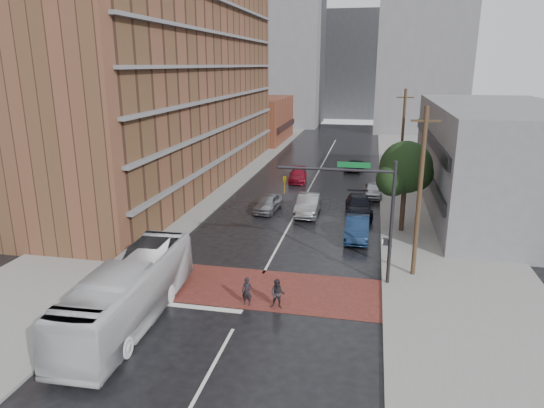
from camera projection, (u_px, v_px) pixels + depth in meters
The scene contains 24 objects.
ground at pixel (253, 292), 26.85m from camera, with size 160.00×160.00×0.00m, color black.
crosswalk at pixel (255, 288), 27.32m from camera, with size 14.00×5.00×0.02m, color brown.
sidewalk_west at pixel (206, 180), 52.60m from camera, with size 9.00×90.00×0.15m, color gray.
sidewalk_east at pixel (426, 191), 48.10m from camera, with size 9.00×90.00×0.15m, color gray.
apartment_block at pixel (173, 45), 48.29m from camera, with size 10.00×44.00×28.00m, color brown.
storefront_west at pixel (261, 120), 79.03m from camera, with size 8.00×16.00×7.00m, color brown.
building_east at pixel (497, 158), 41.20m from camera, with size 11.00×26.00×9.00m, color slate.
distant_tower_west at pixel (278, 45), 98.54m from camera, with size 18.00×16.00×32.00m, color slate.
distant_tower_east at pixel (424, 31), 86.86m from camera, with size 16.00×14.00×36.00m, color slate.
distant_tower_center at pixel (350, 65), 112.90m from camera, with size 12.00×10.00×24.00m, color slate.
street_tree at pixel (406, 171), 35.20m from camera, with size 4.20×4.10×6.90m.
signal_mast at pixel (366, 204), 26.75m from camera, with size 6.50×0.30×7.20m.
utility_pole_near at pixel (420, 193), 27.47m from camera, with size 1.60×0.26×10.00m.
utility_pole_far at pixel (402, 141), 46.29m from camera, with size 1.60×0.26×10.00m.
transit_bus at pixel (129, 292), 23.42m from camera, with size 2.61×11.14×3.10m, color silver.
pedestrian_a at pixel (247, 292), 25.22m from camera, with size 0.56×0.37×1.54m, color black.
pedestrian_b at pixel (278, 294), 24.90m from camera, with size 0.77×0.60×1.59m, color #272226.
car_travel_a at pixel (268, 203), 41.50m from camera, with size 1.71×4.26×1.45m, color #9B9CA2.
car_travel_b at pixel (308, 205), 40.62m from camera, with size 1.79×5.12×1.69m, color #94989B.
car_travel_c at pixel (298, 175), 52.20m from camera, with size 1.85×4.54×1.32m, color maroon.
suv_travel at pixel (354, 165), 57.80m from camera, with size 1.87×4.06×1.13m, color black.
car_parked_near at pixel (357, 228), 34.93m from camera, with size 1.68×4.82×1.59m, color #142747.
car_parked_mid at pixel (359, 205), 40.68m from camera, with size 2.14×5.26×1.53m, color black.
car_parked_far at pixel (373, 190), 45.93m from camera, with size 1.62×4.04×1.38m, color #AAABB2.
Camera 1 is at (6.00, -23.72, 12.15)m, focal length 32.00 mm.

